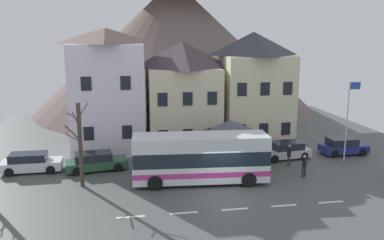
# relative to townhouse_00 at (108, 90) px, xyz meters

# --- Properties ---
(ground_plane) EXTENTS (40.00, 60.00, 0.07)m
(ground_plane) POSITION_rel_townhouse_00_xyz_m (7.43, -12.29, -5.27)
(ground_plane) COLOR #4A4F4D
(townhouse_00) EXTENTS (6.04, 6.65, 10.48)m
(townhouse_00) POSITION_rel_townhouse_00_xyz_m (0.00, 0.00, 0.00)
(townhouse_00) COLOR white
(townhouse_00) RESTS_ON ground_plane
(townhouse_01) EXTENTS (6.16, 5.81, 9.37)m
(townhouse_01) POSITION_rel_townhouse_00_xyz_m (6.48, -0.42, -0.56)
(townhouse_01) COLOR beige
(townhouse_01) RESTS_ON ground_plane
(townhouse_02) EXTENTS (6.02, 6.89, 10.15)m
(townhouse_02) POSITION_rel_townhouse_00_xyz_m (13.07, 0.12, -0.16)
(townhouse_02) COLOR beige
(townhouse_02) RESTS_ON ground_plane
(hilltop_castle) EXTENTS (36.90, 36.90, 22.51)m
(hilltop_castle) POSITION_rel_townhouse_00_xyz_m (8.30, 19.07, 3.63)
(hilltop_castle) COLOR #675652
(hilltop_castle) RESTS_ON ground_plane
(transit_bus) EXTENTS (9.31, 3.22, 3.32)m
(transit_bus) POSITION_rel_townhouse_00_xyz_m (6.30, -9.78, -3.57)
(transit_bus) COLOR silver
(transit_bus) RESTS_ON ground_plane
(bus_shelter) EXTENTS (3.60, 3.60, 3.47)m
(bus_shelter) POSITION_rel_townhouse_00_xyz_m (9.37, -5.97, -2.32)
(bus_shelter) COLOR #473D33
(bus_shelter) RESTS_ON ground_plane
(parked_car_00) EXTENTS (4.64, 2.33, 1.36)m
(parked_car_00) POSITION_rel_townhouse_00_xyz_m (-0.91, -5.98, -4.58)
(parked_car_00) COLOR #2A5637
(parked_car_00) RESTS_ON ground_plane
(parked_car_01) EXTENTS (4.22, 2.32, 1.36)m
(parked_car_01) POSITION_rel_townhouse_00_xyz_m (14.16, -5.53, -4.58)
(parked_car_01) COLOR silver
(parked_car_01) RESTS_ON ground_plane
(parked_car_02) EXTENTS (3.84, 1.99, 1.40)m
(parked_car_02) POSITION_rel_townhouse_00_xyz_m (19.45, -5.21, -4.56)
(parked_car_02) COLOR navy
(parked_car_02) RESTS_ON ground_plane
(parked_car_03) EXTENTS (4.31, 1.89, 1.41)m
(parked_car_03) POSITION_rel_townhouse_00_xyz_m (-5.58, -5.51, -4.55)
(parked_car_03) COLOR white
(parked_car_03) RESTS_ON ground_plane
(pedestrian_00) EXTENTS (0.33, 0.29, 1.61)m
(pedestrian_00) POSITION_rel_townhouse_00_xyz_m (13.76, -9.95, -4.35)
(pedestrian_00) COLOR #2D2D38
(pedestrian_00) RESTS_ON ground_plane
(pedestrian_01) EXTENTS (0.31, 0.31, 1.69)m
(pedestrian_01) POSITION_rel_townhouse_00_xyz_m (13.65, -7.50, -4.28)
(pedestrian_01) COLOR #38332D
(pedestrian_01) RESTS_ON ground_plane
(public_bench) EXTENTS (1.67, 0.48, 0.87)m
(public_bench) POSITION_rel_townhouse_00_xyz_m (8.14, -3.65, -4.76)
(public_bench) COLOR brown
(public_bench) RESTS_ON ground_plane
(flagpole) EXTENTS (0.95, 0.10, 6.40)m
(flagpole) POSITION_rel_townhouse_00_xyz_m (18.60, -7.08, -1.49)
(flagpole) COLOR silver
(flagpole) RESTS_ON ground_plane
(bare_tree_01) EXTENTS (1.55, 0.98, 5.65)m
(bare_tree_01) POSITION_rel_townhouse_00_xyz_m (-1.62, -9.18, -2.33)
(bare_tree_01) COLOR #47382D
(bare_tree_01) RESTS_ON ground_plane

